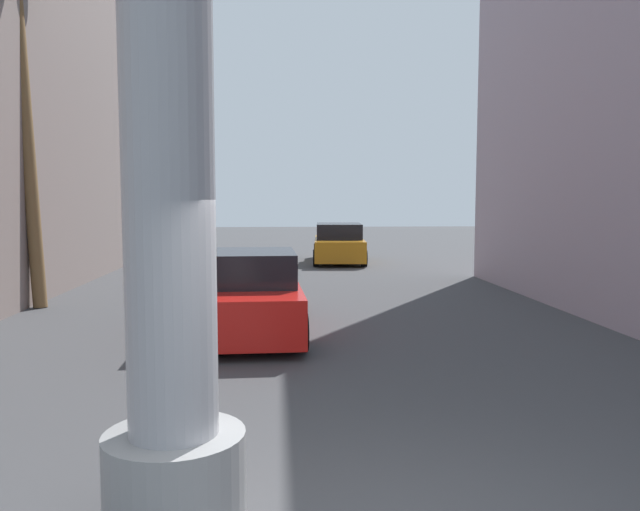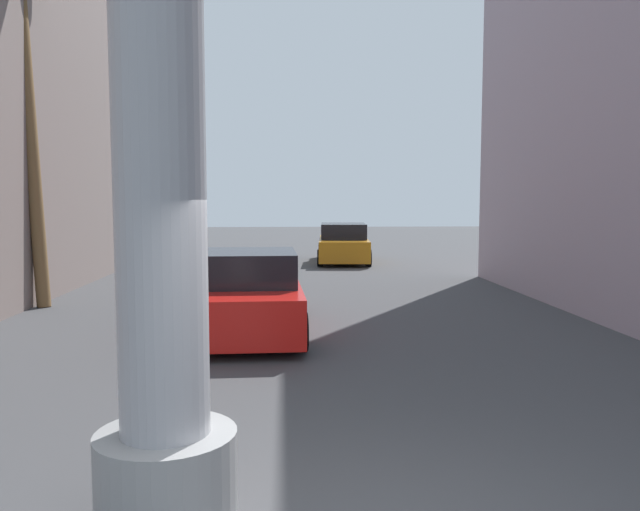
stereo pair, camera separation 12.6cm
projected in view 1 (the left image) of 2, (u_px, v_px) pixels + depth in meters
The scene contains 6 objects.
ground_plane at pixel (309, 310), 14.22m from camera, with size 88.50×88.50×0.00m, color #424244.
street_lamp at pixel (635, 93), 12.29m from camera, with size 2.19×0.28×7.73m.
car_lead at pixel (244, 295), 11.82m from camera, with size 2.29×5.00×1.56m.
car_far at pixel (339, 244), 25.08m from camera, with size 2.30×4.81×1.56m.
palm_tree_mid_left at pixel (21, 75), 14.09m from camera, with size 3.12×3.01×8.23m.
palm_tree_mid_right at pixel (574, 65), 16.12m from camera, with size 2.82×2.78×9.27m.
Camera 1 is at (-0.71, -4.04, 2.50)m, focal length 35.00 mm.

